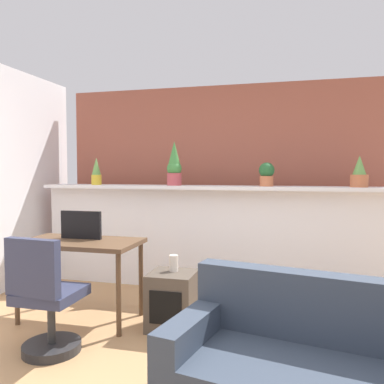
% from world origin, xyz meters
% --- Properties ---
extents(ground_plane, '(12.00, 12.00, 0.00)m').
position_xyz_m(ground_plane, '(0.00, 0.00, 0.00)').
color(ground_plane, tan).
extents(divider_wall, '(4.41, 0.16, 1.18)m').
position_xyz_m(divider_wall, '(0.00, 2.00, 0.59)').
color(divider_wall, white).
rests_on(divider_wall, ground).
extents(plant_shelf, '(4.41, 0.39, 0.04)m').
position_xyz_m(plant_shelf, '(0.00, 1.96, 1.20)').
color(plant_shelf, white).
rests_on(plant_shelf, divider_wall).
extents(brick_wall_behind, '(4.41, 0.10, 2.50)m').
position_xyz_m(brick_wall_behind, '(0.00, 2.60, 1.25)').
color(brick_wall_behind, '#9E5442').
rests_on(brick_wall_behind, ground).
extents(potted_plant_0, '(0.12, 0.12, 0.34)m').
position_xyz_m(potted_plant_0, '(-1.56, 1.92, 1.38)').
color(potted_plant_0, gold).
rests_on(potted_plant_0, plant_shelf).
extents(potted_plant_1, '(0.18, 0.18, 0.52)m').
position_xyz_m(potted_plant_1, '(-0.56, 1.96, 1.46)').
color(potted_plant_1, '#B7474C').
rests_on(potted_plant_1, plant_shelf).
extents(potted_plant_2, '(0.17, 0.17, 0.27)m').
position_xyz_m(potted_plant_2, '(0.51, 1.97, 1.36)').
color(potted_plant_2, '#C66B42').
rests_on(potted_plant_2, plant_shelf).
extents(potted_plant_3, '(0.18, 0.18, 0.33)m').
position_xyz_m(potted_plant_3, '(1.47, 1.95, 1.37)').
color(potted_plant_3, '#C66B42').
rests_on(potted_plant_3, plant_shelf).
extents(desk, '(1.10, 0.60, 0.75)m').
position_xyz_m(desk, '(-1.11, 0.76, 0.67)').
color(desk, brown).
rests_on(desk, ground).
extents(tv_monitor, '(0.41, 0.04, 0.27)m').
position_xyz_m(tv_monitor, '(-1.15, 0.84, 0.88)').
color(tv_monitor, black).
rests_on(tv_monitor, desk).
extents(office_chair, '(0.46, 0.46, 0.91)m').
position_xyz_m(office_chair, '(-0.99, 0.06, 0.39)').
color(office_chair, '#262628').
rests_on(office_chair, ground).
extents(side_cube_shelf, '(0.40, 0.41, 0.50)m').
position_xyz_m(side_cube_shelf, '(-0.22, 0.77, 0.25)').
color(side_cube_shelf, '#4C4238').
rests_on(side_cube_shelf, ground).
extents(vase_on_shelf, '(0.08, 0.08, 0.14)m').
position_xyz_m(vase_on_shelf, '(-0.23, 0.83, 0.57)').
color(vase_on_shelf, silver).
rests_on(vase_on_shelf, side_cube_shelf).
extents(couch, '(1.68, 1.07, 0.80)m').
position_xyz_m(couch, '(0.93, -0.38, 0.28)').
color(couch, '#333D4C').
rests_on(couch, ground).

